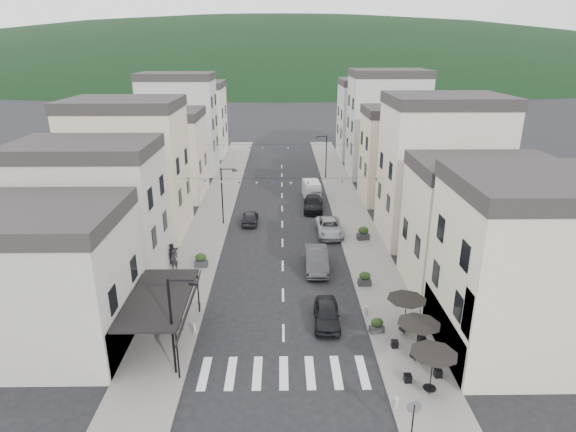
# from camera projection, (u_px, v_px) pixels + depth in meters

# --- Properties ---
(ground) EXTENTS (700.00, 700.00, 0.00)m
(ground) POSITION_uv_depth(u_px,v_px,m) (284.00, 397.00, 25.44)
(ground) COLOR black
(ground) RESTS_ON ground
(sidewalk_left) EXTENTS (4.00, 76.00, 0.12)m
(sidewalk_left) POSITION_uv_depth(u_px,v_px,m) (217.00, 206.00, 55.44)
(sidewalk_left) COLOR slate
(sidewalk_left) RESTS_ON ground
(sidewalk_right) EXTENTS (4.00, 76.00, 0.12)m
(sidewalk_right) POSITION_uv_depth(u_px,v_px,m) (347.00, 205.00, 55.65)
(sidewalk_right) COLOR slate
(sidewalk_right) RESTS_ON ground
(hill_backdrop) EXTENTS (640.00, 360.00, 70.00)m
(hill_backdrop) POSITION_uv_depth(u_px,v_px,m) (281.00, 74.00, 307.93)
(hill_backdrop) COLOR black
(hill_backdrop) RESTS_ON ground
(boutique_building) EXTENTS (12.00, 8.00, 8.00)m
(boutique_building) POSITION_uv_depth(u_px,v_px,m) (23.00, 287.00, 28.58)
(boutique_building) COLOR #A7A299
(boutique_building) RESTS_ON ground
(bistro_building) EXTENTS (10.00, 8.00, 10.00)m
(bistro_building) POSITION_uv_depth(u_px,v_px,m) (534.00, 276.00, 27.72)
(bistro_building) COLOR beige
(bistro_building) RESTS_ON ground
(boutique_awning) EXTENTS (3.77, 7.50, 3.28)m
(boutique_awning) POSITION_uv_depth(u_px,v_px,m) (163.00, 299.00, 29.00)
(boutique_awning) COLOR black
(boutique_awning) RESTS_ON ground
(buildings_row_left) EXTENTS (10.20, 54.16, 14.00)m
(buildings_row_left) POSITION_uv_depth(u_px,v_px,m) (163.00, 144.00, 58.73)
(buildings_row_left) COLOR #A7A299
(buildings_row_left) RESTS_ON ground
(buildings_row_right) EXTENTS (10.20, 54.16, 14.50)m
(buildings_row_right) POSITION_uv_depth(u_px,v_px,m) (402.00, 144.00, 57.97)
(buildings_row_right) COLOR beige
(buildings_row_right) RESTS_ON ground
(cafe_terrace) EXTENTS (2.50, 8.10, 2.53)m
(cafe_terrace) POSITION_uv_depth(u_px,v_px,m) (418.00, 328.00, 27.39)
(cafe_terrace) COLOR black
(cafe_terrace) RESTS_ON ground
(streetlamp_left_near) EXTENTS (1.70, 0.56, 6.00)m
(streetlamp_left_near) POSITION_uv_depth(u_px,v_px,m) (176.00, 317.00, 25.99)
(streetlamp_left_near) COLOR black
(streetlamp_left_near) RESTS_ON ground
(streetlamp_left_far) EXTENTS (1.70, 0.56, 6.00)m
(streetlamp_left_far) POSITION_uv_depth(u_px,v_px,m) (225.00, 190.00, 48.59)
(streetlamp_left_far) COLOR black
(streetlamp_left_far) RESTS_ON ground
(streetlamp_right_far) EXTENTS (1.70, 0.56, 6.00)m
(streetlamp_right_far) POSITION_uv_depth(u_px,v_px,m) (324.00, 152.00, 65.71)
(streetlamp_right_far) COLOR black
(streetlamp_right_far) RESTS_ON ground
(traffic_sign) EXTENTS (0.70, 0.07, 2.70)m
(traffic_sign) POSITION_uv_depth(u_px,v_px,m) (413.00, 415.00, 21.57)
(traffic_sign) COLOR black
(traffic_sign) RESTS_ON ground
(bollards) EXTENTS (11.66, 10.26, 0.60)m
(bollards) POSITION_uv_depth(u_px,v_px,m) (283.00, 332.00, 30.47)
(bollards) COLOR gray
(bollards) RESTS_ON ground
(bunting_near) EXTENTS (19.00, 0.28, 0.62)m
(bunting_near) POSITION_uv_depth(u_px,v_px,m) (282.00, 182.00, 44.25)
(bunting_near) COLOR black
(bunting_near) RESTS_ON ground
(bunting_far) EXTENTS (19.00, 0.28, 0.62)m
(bunting_far) POSITION_uv_depth(u_px,v_px,m) (282.00, 147.00, 59.32)
(bunting_far) COLOR black
(bunting_far) RESTS_ON ground
(parked_car_a) EXTENTS (1.85, 4.27, 1.43)m
(parked_car_a) POSITION_uv_depth(u_px,v_px,m) (327.00, 314.00, 31.88)
(parked_car_a) COLOR black
(parked_car_a) RESTS_ON ground
(parked_car_b) EXTENTS (1.91, 5.24, 1.72)m
(parked_car_b) POSITION_uv_depth(u_px,v_px,m) (317.00, 260.00, 39.64)
(parked_car_b) COLOR #38383B
(parked_car_b) RESTS_ON ground
(parked_car_c) EXTENTS (2.56, 5.35, 1.47)m
(parked_car_c) POSITION_uv_depth(u_px,v_px,m) (329.00, 227.00, 47.02)
(parked_car_c) COLOR #9799A0
(parked_car_c) RESTS_ON ground
(parked_car_d) EXTENTS (2.45, 5.32, 1.51)m
(parked_car_d) POSITION_uv_depth(u_px,v_px,m) (313.00, 204.00, 53.98)
(parked_car_d) COLOR black
(parked_car_d) RESTS_ON ground
(parked_car_e) EXTENTS (1.61, 3.99, 1.36)m
(parked_car_e) POSITION_uv_depth(u_px,v_px,m) (250.00, 217.00, 49.89)
(parked_car_e) COLOR black
(parked_car_e) RESTS_ON ground
(delivery_van) EXTENTS (2.09, 4.63, 2.17)m
(delivery_van) POSITION_uv_depth(u_px,v_px,m) (311.00, 190.00, 58.10)
(delivery_van) COLOR #B9B9BB
(delivery_van) RESTS_ON ground
(pedestrian_a) EXTENTS (0.70, 0.54, 1.70)m
(pedestrian_a) POSITION_uv_depth(u_px,v_px,m) (174.00, 260.00, 39.29)
(pedestrian_a) COLOR black
(pedestrian_a) RESTS_ON sidewalk_left
(pedestrian_b) EXTENTS (1.02, 0.85, 1.91)m
(pedestrian_b) POSITION_uv_depth(u_px,v_px,m) (173.00, 254.00, 40.12)
(pedestrian_b) COLOR black
(pedestrian_b) RESTS_ON sidewalk_left
(planter_la) EXTENTS (1.22, 0.90, 1.22)m
(planter_la) POSITION_uv_depth(u_px,v_px,m) (174.00, 321.00, 31.11)
(planter_la) COLOR #2B2B2D
(planter_la) RESTS_ON sidewalk_left
(planter_lb) EXTENTS (1.09, 0.64, 1.18)m
(planter_lb) POSITION_uv_depth(u_px,v_px,m) (201.00, 260.00, 39.94)
(planter_lb) COLOR #2D2E30
(planter_lb) RESTS_ON sidewalk_left
(planter_ra) EXTENTS (1.00, 0.69, 1.02)m
(planter_ra) POSITION_uv_depth(u_px,v_px,m) (377.00, 325.00, 30.80)
(planter_ra) COLOR #303032
(planter_ra) RESTS_ON sidewalk_right
(planter_rb) EXTENTS (1.02, 0.58, 1.12)m
(planter_rb) POSITION_uv_depth(u_px,v_px,m) (365.00, 279.00, 36.85)
(planter_rb) COLOR #2C2C2E
(planter_rb) RESTS_ON sidewalk_right
(planter_rc) EXTENTS (1.23, 0.81, 1.28)m
(planter_rc) POSITION_uv_depth(u_px,v_px,m) (363.00, 233.00, 45.52)
(planter_rc) COLOR #28282A
(planter_rc) RESTS_ON sidewalk_right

